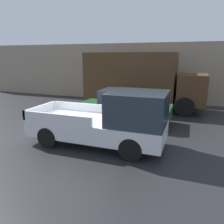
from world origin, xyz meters
The scene contains 5 objects.
ground_plane centered at (0.00, 0.00, 0.00)m, with size 60.00×60.00×0.00m, color #232326.
building_wall centered at (0.00, 8.15, 2.12)m, with size 28.00×0.15×4.25m.
pickup_truck centered at (1.98, -0.77, 0.99)m, with size 5.13×2.04×2.13m.
car centered at (1.64, 2.35, 0.84)m, with size 4.64×1.91×1.69m.
delivery_truck centered at (1.54, 5.73, 1.90)m, with size 7.37×2.54×3.53m.
Camera 1 is at (4.70, -8.00, 3.31)m, focal length 35.00 mm.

